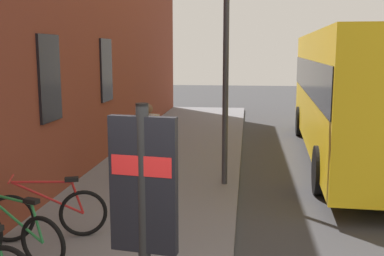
{
  "coord_description": "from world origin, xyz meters",
  "views": [
    {
      "loc": [
        -2.78,
        -0.16,
        2.92
      ],
      "look_at": [
        4.5,
        0.71,
        1.69
      ],
      "focal_mm": 43.82,
      "sensor_mm": 36.0,
      "label": 1
    }
  ],
  "objects_px": {
    "transit_info_sign": "(144,204)",
    "pedestrian_near_bus": "(148,132)",
    "city_bus": "(356,88)",
    "street_lamp": "(226,37)",
    "bicycle_far_end": "(12,234)",
    "bicycle_beside_lamp": "(48,214)"
  },
  "relations": [
    {
      "from": "transit_info_sign",
      "to": "pedestrian_near_bus",
      "type": "relative_size",
      "value": 1.48
    },
    {
      "from": "transit_info_sign",
      "to": "city_bus",
      "type": "height_order",
      "value": "city_bus"
    },
    {
      "from": "pedestrian_near_bus",
      "to": "street_lamp",
      "type": "bearing_deg",
      "value": -105.84
    },
    {
      "from": "bicycle_far_end",
      "to": "transit_info_sign",
      "type": "height_order",
      "value": "transit_info_sign"
    },
    {
      "from": "bicycle_far_end",
      "to": "street_lamp",
      "type": "xyz_separation_m",
      "value": [
        4.05,
        -2.61,
        2.67
      ]
    },
    {
      "from": "pedestrian_near_bus",
      "to": "transit_info_sign",
      "type": "bearing_deg",
      "value": -168.17
    },
    {
      "from": "bicycle_beside_lamp",
      "to": "city_bus",
      "type": "xyz_separation_m",
      "value": [
        6.45,
        -5.77,
        1.41
      ]
    },
    {
      "from": "city_bus",
      "to": "transit_info_sign",
      "type": "bearing_deg",
      "value": 158.62
    },
    {
      "from": "street_lamp",
      "to": "bicycle_far_end",
      "type": "bearing_deg",
      "value": 147.23
    },
    {
      "from": "city_bus",
      "to": "pedestrian_near_bus",
      "type": "relative_size",
      "value": 6.55
    },
    {
      "from": "pedestrian_near_bus",
      "to": "street_lamp",
      "type": "relative_size",
      "value": 0.31
    },
    {
      "from": "bicycle_beside_lamp",
      "to": "city_bus",
      "type": "bearing_deg",
      "value": -41.81
    },
    {
      "from": "bicycle_far_end",
      "to": "pedestrian_near_bus",
      "type": "relative_size",
      "value": 1.06
    },
    {
      "from": "transit_info_sign",
      "to": "street_lamp",
      "type": "xyz_separation_m",
      "value": [
        6.12,
        -0.35,
        1.46
      ]
    },
    {
      "from": "transit_info_sign",
      "to": "pedestrian_near_bus",
      "type": "height_order",
      "value": "transit_info_sign"
    },
    {
      "from": "pedestrian_near_bus",
      "to": "bicycle_beside_lamp",
      "type": "bearing_deg",
      "value": 168.85
    },
    {
      "from": "city_bus",
      "to": "pedestrian_near_bus",
      "type": "bearing_deg",
      "value": 118.3
    },
    {
      "from": "bicycle_beside_lamp",
      "to": "bicycle_far_end",
      "type": "bearing_deg",
      "value": 170.14
    },
    {
      "from": "pedestrian_near_bus",
      "to": "street_lamp",
      "type": "height_order",
      "value": "street_lamp"
    },
    {
      "from": "city_bus",
      "to": "bicycle_far_end",
      "type": "bearing_deg",
      "value": 140.83
    },
    {
      "from": "transit_info_sign",
      "to": "city_bus",
      "type": "relative_size",
      "value": 0.23
    },
    {
      "from": "bicycle_beside_lamp",
      "to": "pedestrian_near_bus",
      "type": "relative_size",
      "value": 1.05
    }
  ]
}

